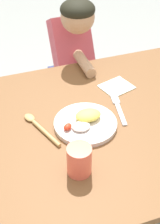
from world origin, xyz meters
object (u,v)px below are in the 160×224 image
at_px(fork, 118,107).
at_px(person, 72,79).
at_px(drinking_cup, 79,160).
at_px(plate, 85,122).
at_px(spoon, 39,126).

bearing_deg(fork, person, 13.84).
bearing_deg(drinking_cup, plate, 65.16).
distance_m(spoon, drinking_cup, 0.26).
xyz_separation_m(plate, fork, (0.16, 0.05, -0.01)).
height_order(spoon, drinking_cup, drinking_cup).
relative_size(spoon, drinking_cup, 2.04).
distance_m(plate, fork, 0.17).
height_order(fork, drinking_cup, drinking_cup).
bearing_deg(fork, drinking_cup, 146.19).
xyz_separation_m(spoon, drinking_cup, (0.07, -0.25, 0.04)).
bearing_deg(fork, spoon, 102.24).
distance_m(fork, drinking_cup, 0.36).
distance_m(spoon, person, 0.64).
bearing_deg(fork, plate, 119.20).
bearing_deg(drinking_cup, fork, 45.21).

